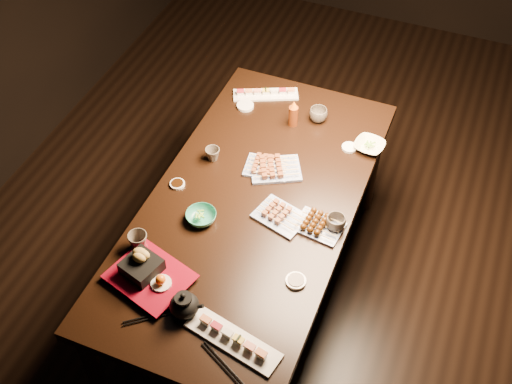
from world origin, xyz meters
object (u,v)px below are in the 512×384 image
(edamame_bowl_cream, at_px, (369,146))
(teacup_near_left, at_px, (138,241))
(edamame_bowl_green, at_px, (201,217))
(teacup_far_right, at_px, (318,115))
(dining_table, at_px, (252,252))
(condiment_bottle, at_px, (293,113))
(yakitori_plate_right, at_px, (281,214))
(sushi_platter_far, at_px, (266,92))
(yakitori_plate_left, at_px, (267,165))
(tempura_tray, at_px, (149,271))
(teapot, at_px, (184,303))
(sushi_platter_near, at_px, (233,338))
(yakitori_plate_center, at_px, (276,166))
(teacup_mid_right, at_px, (336,223))
(teacup_far_left, at_px, (213,154))

(edamame_bowl_cream, bearing_deg, teacup_near_left, -128.24)
(edamame_bowl_green, xyz_separation_m, teacup_far_right, (0.27, 0.82, 0.01))
(dining_table, xyz_separation_m, condiment_bottle, (-0.01, 0.57, 0.45))
(edamame_bowl_cream, height_order, teacup_near_left, teacup_near_left)
(yakitori_plate_right, bearing_deg, teacup_far_right, 109.86)
(sushi_platter_far, xyz_separation_m, yakitori_plate_left, (0.20, -0.50, 0.01))
(edamame_bowl_green, distance_m, tempura_tray, 0.37)
(edamame_bowl_green, bearing_deg, teapot, -72.57)
(sushi_platter_near, bearing_deg, teapot, 179.69)
(yakitori_plate_right, height_order, tempura_tray, tempura_tray)
(yakitori_plate_center, distance_m, teapot, 0.85)
(sushi_platter_far, bearing_deg, condiment_bottle, 118.25)
(edamame_bowl_green, relative_size, tempura_tray, 0.43)
(yakitori_plate_left, relative_size, teapot, 1.50)
(teacup_near_left, bearing_deg, teacup_mid_right, 28.88)
(yakitori_plate_left, height_order, teacup_near_left, teacup_near_left)
(yakitori_plate_right, xyz_separation_m, yakitori_plate_left, (-0.17, 0.26, -0.00))
(edamame_bowl_cream, height_order, condiment_bottle, condiment_bottle)
(edamame_bowl_cream, bearing_deg, teacup_mid_right, -90.58)
(teacup_mid_right, bearing_deg, teacup_far_left, 164.35)
(yakitori_plate_left, distance_m, teacup_near_left, 0.72)
(teacup_far_right, bearing_deg, sushi_platter_far, 165.25)
(yakitori_plate_left, bearing_deg, condiment_bottle, 80.50)
(teacup_mid_right, bearing_deg, teacup_far_right, 114.33)
(teacup_far_right, distance_m, condiment_bottle, 0.14)
(yakitori_plate_center, bearing_deg, teacup_mid_right, -59.61)
(sushi_platter_near, distance_m, edamame_bowl_cream, 1.23)
(sushi_platter_near, xyz_separation_m, yakitori_plate_right, (-0.05, 0.64, 0.00))
(yakitori_plate_center, height_order, teacup_far_right, teacup_far_right)
(yakitori_plate_left, bearing_deg, teacup_far_right, 66.35)
(edamame_bowl_cream, height_order, teacup_far_left, teacup_far_left)
(yakitori_plate_left, height_order, teacup_far_right, teacup_far_right)
(sushi_platter_near, distance_m, tempura_tray, 0.44)
(dining_table, xyz_separation_m, teacup_far_right, (0.10, 0.65, 0.41))
(dining_table, distance_m, teacup_far_left, 0.53)
(sushi_platter_far, relative_size, yakitori_plate_center, 1.46)
(sushi_platter_near, distance_m, yakitori_plate_right, 0.64)
(dining_table, relative_size, teacup_far_right, 19.79)
(dining_table, bearing_deg, tempura_tray, -108.97)
(yakitori_plate_center, bearing_deg, dining_table, -124.39)
(edamame_bowl_green, distance_m, teacup_far_right, 0.87)
(sushi_platter_far, xyz_separation_m, teacup_near_left, (-0.13, -1.14, 0.02))
(yakitori_plate_right, xyz_separation_m, edamame_bowl_cream, (0.25, 0.58, -0.01))
(yakitori_plate_right, relative_size, yakitori_plate_left, 1.07)
(sushi_platter_near, relative_size, teacup_far_right, 4.28)
(yakitori_plate_left, relative_size, condiment_bottle, 1.40)
(yakitori_plate_right, relative_size, tempura_tray, 0.70)
(edamame_bowl_cream, xyz_separation_m, teacup_mid_right, (-0.01, -0.54, 0.02))
(edamame_bowl_green, height_order, teacup_near_left, teacup_near_left)
(condiment_bottle, bearing_deg, teacup_far_right, 35.50)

